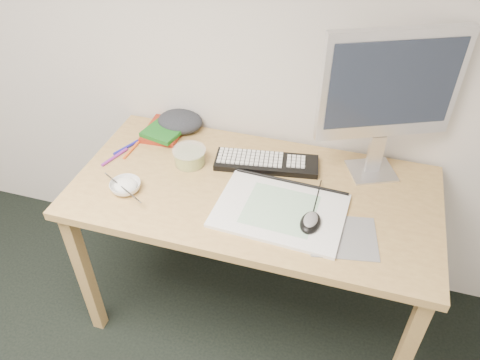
# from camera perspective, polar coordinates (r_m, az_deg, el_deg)

# --- Properties ---
(desk) EXTENTS (1.40, 0.70, 0.75)m
(desk) POSITION_cam_1_polar(r_m,az_deg,el_deg) (1.86, 1.68, -2.99)
(desk) COLOR tan
(desk) RESTS_ON ground
(mousepad) EXTENTS (0.26, 0.24, 0.00)m
(mousepad) POSITION_cam_1_polar(r_m,az_deg,el_deg) (1.65, 12.51, -6.76)
(mousepad) COLOR slate
(mousepad) RESTS_ON desk
(sketchpad) EXTENTS (0.48, 0.35, 0.01)m
(sketchpad) POSITION_cam_1_polar(r_m,az_deg,el_deg) (1.71, 4.91, -3.71)
(sketchpad) COLOR white
(sketchpad) RESTS_ON desk
(keyboard) EXTENTS (0.43, 0.20, 0.02)m
(keyboard) POSITION_cam_1_polar(r_m,az_deg,el_deg) (1.91, 3.24, 2.11)
(keyboard) COLOR black
(keyboard) RESTS_ON desk
(monitor) EXTENTS (0.48, 0.24, 0.59)m
(monitor) POSITION_cam_1_polar(r_m,az_deg,el_deg) (1.76, 17.81, 10.47)
(monitor) COLOR silver
(monitor) RESTS_ON desk
(mouse) EXTENTS (0.08, 0.12, 0.04)m
(mouse) POSITION_cam_1_polar(r_m,az_deg,el_deg) (1.65, 8.61, -4.85)
(mouse) COLOR black
(mouse) RESTS_ON sketchpad
(rice_bowl) EXTENTS (0.12, 0.12, 0.04)m
(rice_bowl) POSITION_cam_1_polar(r_m,az_deg,el_deg) (1.83, -13.78, -0.80)
(rice_bowl) COLOR white
(rice_bowl) RESTS_ON desk
(chopsticks) EXTENTS (0.21, 0.13, 0.02)m
(chopsticks) POSITION_cam_1_polar(r_m,az_deg,el_deg) (1.80, -14.11, -0.91)
(chopsticks) COLOR #BCBCBE
(chopsticks) RESTS_ON rice_bowl
(fruit_tub) EXTENTS (0.17, 0.17, 0.07)m
(fruit_tub) POSITION_cam_1_polar(r_m,az_deg,el_deg) (1.92, -6.16, 2.88)
(fruit_tub) COLOR #D8D34C
(fruit_tub) RESTS_ON desk
(book_red) EXTENTS (0.17, 0.22, 0.02)m
(book_red) POSITION_cam_1_polar(r_m,az_deg,el_deg) (2.13, -9.19, 6.00)
(book_red) COLOR maroon
(book_red) RESTS_ON desk
(book_green) EXTENTS (0.19, 0.24, 0.02)m
(book_green) POSITION_cam_1_polar(r_m,az_deg,el_deg) (2.11, -8.84, 6.30)
(book_green) COLOR #175F1B
(book_green) RESTS_ON book_red
(cloth_lump) EXTENTS (0.18, 0.15, 0.07)m
(cloth_lump) POSITION_cam_1_polar(r_m,az_deg,el_deg) (2.14, -7.32, 7.10)
(cloth_lump) COLOR #282930
(cloth_lump) RESTS_ON desk
(pencil_pink) EXTENTS (0.16, 0.06, 0.01)m
(pencil_pink) POSITION_cam_1_polar(r_m,az_deg,el_deg) (1.85, 2.70, 0.34)
(pencil_pink) COLOR #CA6576
(pencil_pink) RESTS_ON desk
(pencil_tan) EXTENTS (0.14, 0.10, 0.01)m
(pencil_tan) POSITION_cam_1_polar(r_m,az_deg,el_deg) (1.85, 1.04, 0.32)
(pencil_tan) COLOR tan
(pencil_tan) RESTS_ON desk
(pencil_black) EXTENTS (0.19, 0.04, 0.01)m
(pencil_black) POSITION_cam_1_polar(r_m,az_deg,el_deg) (1.80, 4.85, -1.13)
(pencil_black) COLOR black
(pencil_black) RESTS_ON desk
(marker_blue) EXTENTS (0.07, 0.13, 0.01)m
(marker_blue) POSITION_cam_1_polar(r_m,az_deg,el_deg) (2.06, -13.59, 3.96)
(marker_blue) COLOR #1D1B97
(marker_blue) RESTS_ON desk
(marker_orange) EXTENTS (0.02, 0.12, 0.01)m
(marker_orange) POSITION_cam_1_polar(r_m,az_deg,el_deg) (2.04, -13.13, 3.58)
(marker_orange) COLOR #EA571B
(marker_orange) RESTS_ON desk
(marker_purple) EXTENTS (0.06, 0.14, 0.01)m
(marker_purple) POSITION_cam_1_polar(r_m,az_deg,el_deg) (2.02, -15.04, 2.73)
(marker_purple) COLOR #7B258A
(marker_purple) RESTS_ON desk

